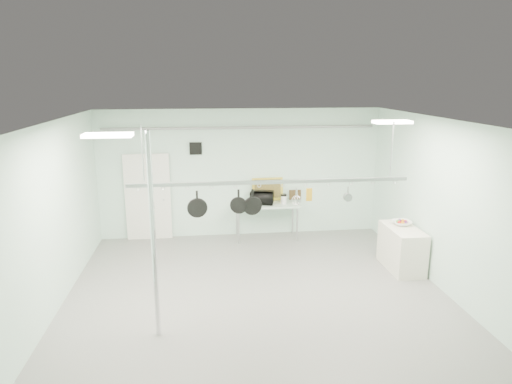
{
  "coord_description": "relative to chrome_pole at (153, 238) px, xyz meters",
  "views": [
    {
      "loc": [
        -0.94,
        -7.14,
        3.9
      ],
      "look_at": [
        0.03,
        1.0,
        1.86
      ],
      "focal_mm": 32.0,
      "sensor_mm": 36.0,
      "label": 1
    }
  ],
  "objects": [
    {
      "name": "skillet_left",
      "position": [
        0.65,
        0.9,
        0.25
      ],
      "size": [
        0.34,
        0.08,
        0.46
      ],
      "primitive_type": null,
      "rotation": [
        0.0,
        0.0,
        0.07
      ],
      "color": "black",
      "rests_on": "pot_rack"
    },
    {
      "name": "microwave",
      "position": [
        2.19,
        4.2,
        -0.54
      ],
      "size": [
        0.63,
        0.5,
        0.31
      ],
      "primitive_type": "imported",
      "rotation": [
        0.0,
        0.0,
        2.9
      ],
      "color": "black",
      "rests_on": "prep_table"
    },
    {
      "name": "wall_vent",
      "position": [
        0.6,
        4.57,
        0.65
      ],
      "size": [
        0.3,
        0.04,
        0.3
      ],
      "primitive_type": "cube",
      "color": "black",
      "rests_on": "back_wall"
    },
    {
      "name": "saucepan",
      "position": [
        3.26,
        0.9,
        0.36
      ],
      "size": [
        0.16,
        0.12,
        0.26
      ],
      "primitive_type": null,
      "rotation": [
        0.0,
        0.0,
        -0.22
      ],
      "color": "silver",
      "rests_on": "pot_rack"
    },
    {
      "name": "back_wall",
      "position": [
        1.7,
        4.59,
        0.0
      ],
      "size": [
        7.0,
        0.02,
        3.2
      ],
      "primitive_type": "cube",
      "color": "silver",
      "rests_on": "floor"
    },
    {
      "name": "coffee_canister",
      "position": [
        2.71,
        4.11,
        -0.59
      ],
      "size": [
        0.17,
        0.17,
        0.21
      ],
      "primitive_type": "cylinder",
      "rotation": [
        0.0,
        0.0,
        -0.24
      ],
      "color": "silver",
      "rests_on": "prep_table"
    },
    {
      "name": "right_wall",
      "position": [
        5.19,
        0.6,
        0.0
      ],
      "size": [
        0.02,
        8.0,
        3.2
      ],
      "primitive_type": "cube",
      "color": "silver",
      "rests_on": "floor"
    },
    {
      "name": "skillet_right",
      "position": [
        1.59,
        0.9,
        0.26
      ],
      "size": [
        0.33,
        0.1,
        0.45
      ],
      "primitive_type": null,
      "rotation": [
        0.0,
        0.0,
        0.14
      ],
      "color": "black",
      "rests_on": "pot_rack"
    },
    {
      "name": "whisk",
      "position": [
        2.35,
        0.9,
        0.31
      ],
      "size": [
        0.21,
        0.21,
        0.36
      ],
      "primitive_type": null,
      "rotation": [
        0.0,
        0.0,
        -0.3
      ],
      "color": "silver",
      "rests_on": "pot_rack"
    },
    {
      "name": "fruit_cluster",
      "position": [
        4.9,
        2.19,
        -0.61
      ],
      "size": [
        0.24,
        0.24,
        0.09
      ],
      "primitive_type": null,
      "color": "#B51210",
      "rests_on": "fruit_bowl"
    },
    {
      "name": "light_panel_left",
      "position": [
        -0.5,
        -0.2,
        1.56
      ],
      "size": [
        0.65,
        0.3,
        0.05
      ],
      "primitive_type": "cube",
      "color": "white",
      "rests_on": "ceiling"
    },
    {
      "name": "side_cabinet",
      "position": [
        4.85,
        2.0,
        -1.15
      ],
      "size": [
        0.6,
        1.2,
        0.9
      ],
      "primitive_type": "cube",
      "color": "silver",
      "rests_on": "floor"
    },
    {
      "name": "pot_rack",
      "position": [
        1.9,
        0.9,
        0.63
      ],
      "size": [
        4.8,
        0.06,
        1.0
      ],
      "color": "#B7B7BC",
      "rests_on": "ceiling"
    },
    {
      "name": "painting_small",
      "position": [
        3.08,
        4.5,
        -0.57
      ],
      "size": [
        0.3,
        0.09,
        0.25
      ],
      "primitive_type": "cube",
      "rotation": [
        -0.17,
        0.0,
        -0.03
      ],
      "color": "#372713",
      "rests_on": "prep_table"
    },
    {
      "name": "skillet_mid",
      "position": [
        1.35,
        0.9,
        0.28
      ],
      "size": [
        0.3,
        0.12,
        0.41
      ],
      "primitive_type": null,
      "rotation": [
        0.0,
        0.0,
        -0.22
      ],
      "color": "black",
      "rests_on": "pot_rack"
    },
    {
      "name": "grater",
      "position": [
        2.57,
        0.9,
        0.36
      ],
      "size": [
        0.1,
        0.05,
        0.25
      ],
      "primitive_type": null,
      "rotation": [
        0.0,
        0.0,
        0.29
      ],
      "color": "gold",
      "rests_on": "pot_rack"
    },
    {
      "name": "conduit_pipe",
      "position": [
        1.7,
        4.5,
        1.15
      ],
      "size": [
        6.6,
        0.07,
        0.07
      ],
      "primitive_type": "cylinder",
      "rotation": [
        0.0,
        1.57,
        0.0
      ],
      "color": "gray",
      "rests_on": "back_wall"
    },
    {
      "name": "ceiling",
      "position": [
        1.7,
        0.6,
        1.59
      ],
      "size": [
        7.0,
        8.0,
        0.02
      ],
      "primitive_type": "cube",
      "color": "silver",
      "rests_on": "back_wall"
    },
    {
      "name": "painting_large",
      "position": [
        2.36,
        4.5,
        -0.41
      ],
      "size": [
        0.78,
        0.16,
        0.58
      ],
      "primitive_type": "cube",
      "rotation": [
        -0.14,
        0.0,
        0.03
      ],
      "color": "gold",
      "rests_on": "prep_table"
    },
    {
      "name": "fruit_bowl",
      "position": [
        4.9,
        2.19,
        -0.65
      ],
      "size": [
        0.39,
        0.39,
        0.09
      ],
      "primitive_type": "imported",
      "rotation": [
        0.0,
        0.0,
        0.02
      ],
      "color": "white",
      "rests_on": "side_cabinet"
    },
    {
      "name": "light_panel_right",
      "position": [
        4.1,
        1.2,
        1.56
      ],
      "size": [
        0.65,
        0.3,
        0.05
      ],
      "primitive_type": "cube",
      "color": "white",
      "rests_on": "ceiling"
    },
    {
      "name": "door",
      "position": [
        -0.6,
        4.54,
        -0.55
      ],
      "size": [
        1.1,
        0.1,
        2.2
      ],
      "primitive_type": "cube",
      "color": "silver",
      "rests_on": "floor"
    },
    {
      "name": "floor",
      "position": [
        1.7,
        0.6,
        -1.6
      ],
      "size": [
        8.0,
        8.0,
        0.0
      ],
      "primitive_type": "plane",
      "color": "gray",
      "rests_on": "ground"
    },
    {
      "name": "chrome_pole",
      "position": [
        0.0,
        0.0,
        0.0
      ],
      "size": [
        0.08,
        0.08,
        3.2
      ],
      "primitive_type": "cylinder",
      "color": "silver",
      "rests_on": "floor"
    },
    {
      "name": "prep_table",
      "position": [
        2.3,
        4.2,
        -0.77
      ],
      "size": [
        1.6,
        0.7,
        0.91
      ],
      "color": "#9EBAAC",
      "rests_on": "floor"
    }
  ]
}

